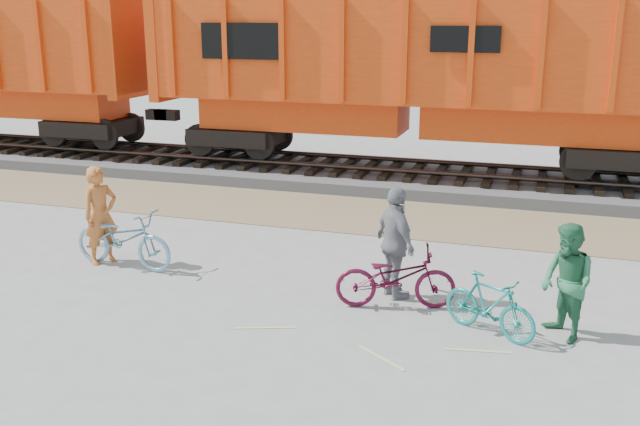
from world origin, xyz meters
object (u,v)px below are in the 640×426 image
Objects in this scene: hopper_car_center at (416,70)px; person_man at (567,283)px; bicycle_teal at (489,305)px; person_solo at (101,215)px; bicycle_maroon at (396,278)px; person_woman at (395,243)px; bicycle_blue at (123,239)px.

hopper_car_center reaches higher than person_man.
person_solo is (-6.97, 0.97, 0.45)m from bicycle_teal.
hopper_car_center is 8.48× the size of person_man.
person_woman reaches higher than bicycle_maroon.
hopper_car_center is at bearing 0.29° from person_solo.
person_man is (7.47, -0.67, 0.30)m from bicycle_blue.
bicycle_maroon is at bearing 97.11° from bicycle_teal.
bicycle_teal is (6.47, -0.87, -0.09)m from bicycle_blue.
bicycle_maroon is 1.11× the size of person_man.
bicycle_teal is at bearing -70.28° from person_solo.
bicycle_maroon is 5.54m from person_solo.
hopper_car_center reaches higher than person_solo.
person_solo reaches higher than bicycle_blue.
person_man is (1.00, 0.20, 0.38)m from bicycle_teal.
person_woman is at bearing -62.50° from person_solo.
person_solo is at bearing -117.35° from hopper_car_center.
person_solo is at bearing -130.15° from person_man.
person_solo is at bearing 83.70° from bicycle_blue.
bicycle_teal is (2.81, -9.02, -2.57)m from hopper_car_center.
bicycle_teal is 0.81× the size of person_woman.
hopper_car_center is 9.55× the size of bicycle_teal.
bicycle_blue is 5.02m from bicycle_maroon.
person_man is at bearing -90.11° from bicycle_blue.
bicycle_blue reaches higher than bicycle_maroon.
bicycle_blue is 6.53m from bicycle_teal.
bicycle_maroon is 0.59m from person_woman.
person_solo is 8.01m from person_man.
hopper_car_center is 8.42m from person_woman.
person_man is (7.97, -0.77, -0.07)m from person_solo.
bicycle_blue is at bearing 50.67° from person_woman.
person_solo reaches higher than person_man.
bicycle_maroon is (5.01, -0.31, -0.05)m from bicycle_blue.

